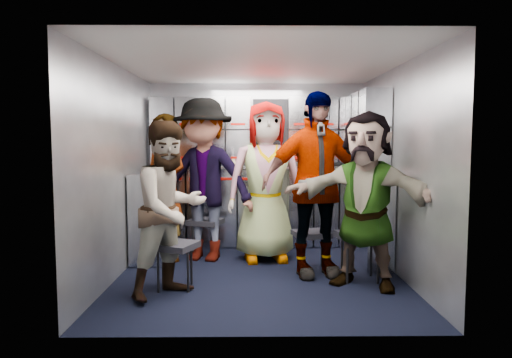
{
  "coord_description": "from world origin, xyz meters",
  "views": [
    {
      "loc": [
        -0.08,
        -4.54,
        1.35
      ],
      "look_at": [
        -0.02,
        0.35,
        0.94
      ],
      "focal_mm": 32.0,
      "sensor_mm": 36.0,
      "label": 1
    }
  ],
  "objects_px": {
    "jump_seat_near_left": "(175,248)",
    "attendant_arc_a": "(171,209)",
    "attendant_arc_b": "(203,180)",
    "attendant_arc_c": "(266,181)",
    "attendant_standing": "(164,187)",
    "jump_seat_mid_right": "(311,236)",
    "attendant_arc_d": "(314,184)",
    "attendant_arc_e": "(365,199)",
    "jump_seat_near_right": "(360,238)",
    "jump_seat_mid_left": "(205,223)",
    "jump_seat_center": "(265,226)"
  },
  "relations": [
    {
      "from": "jump_seat_near_left",
      "to": "attendant_arc_a",
      "type": "bearing_deg",
      "value": -90.0
    },
    {
      "from": "jump_seat_near_left",
      "to": "attendant_arc_b",
      "type": "distance_m",
      "value": 1.17
    },
    {
      "from": "attendant_arc_c",
      "to": "attendant_standing",
      "type": "bearing_deg",
      "value": 174.26
    },
    {
      "from": "jump_seat_mid_right",
      "to": "attendant_arc_b",
      "type": "relative_size",
      "value": 0.23
    },
    {
      "from": "jump_seat_mid_right",
      "to": "attendant_arc_a",
      "type": "distance_m",
      "value": 1.59
    },
    {
      "from": "attendant_arc_d",
      "to": "attendant_standing",
      "type": "bearing_deg",
      "value": 148.48
    },
    {
      "from": "attendant_standing",
      "to": "attendant_arc_c",
      "type": "relative_size",
      "value": 0.93
    },
    {
      "from": "jump_seat_near_left",
      "to": "attendant_arc_e",
      "type": "xyz_separation_m",
      "value": [
        1.75,
        0.05,
        0.44
      ]
    },
    {
      "from": "jump_seat_mid_right",
      "to": "attendant_arc_b",
      "type": "bearing_deg",
      "value": 159.58
    },
    {
      "from": "attendant_arc_d",
      "to": "jump_seat_near_left",
      "type": "bearing_deg",
      "value": -173.79
    },
    {
      "from": "attendant_standing",
      "to": "attendant_arc_c",
      "type": "height_order",
      "value": "attendant_arc_c"
    },
    {
      "from": "attendant_standing",
      "to": "attendant_arc_d",
      "type": "height_order",
      "value": "attendant_arc_d"
    },
    {
      "from": "attendant_arc_d",
      "to": "jump_seat_near_right",
      "type": "bearing_deg",
      "value": -34.2
    },
    {
      "from": "attendant_arc_d",
      "to": "attendant_arc_e",
      "type": "bearing_deg",
      "value": -51.58
    },
    {
      "from": "attendant_arc_d",
      "to": "attendant_arc_e",
      "type": "relative_size",
      "value": 1.13
    },
    {
      "from": "attendant_arc_b",
      "to": "jump_seat_mid_left",
      "type": "bearing_deg",
      "value": 105.18
    },
    {
      "from": "attendant_arc_e",
      "to": "jump_seat_near_right",
      "type": "bearing_deg",
      "value": 118.85
    },
    {
      "from": "attendant_arc_b",
      "to": "attendant_arc_d",
      "type": "relative_size",
      "value": 0.99
    },
    {
      "from": "jump_seat_mid_left",
      "to": "attendant_arc_b",
      "type": "bearing_deg",
      "value": -90.0
    },
    {
      "from": "jump_seat_mid_left",
      "to": "jump_seat_near_right",
      "type": "bearing_deg",
      "value": -31.51
    },
    {
      "from": "jump_seat_mid_left",
      "to": "jump_seat_near_right",
      "type": "relative_size",
      "value": 0.96
    },
    {
      "from": "attendant_arc_e",
      "to": "attendant_standing",
      "type": "bearing_deg",
      "value": -176.41
    },
    {
      "from": "jump_seat_near_left",
      "to": "attendant_arc_d",
      "type": "distance_m",
      "value": 1.49
    },
    {
      "from": "jump_seat_mid_right",
      "to": "attendant_arc_d",
      "type": "bearing_deg",
      "value": -90.0
    },
    {
      "from": "attendant_arc_d",
      "to": "jump_seat_mid_right",
      "type": "bearing_deg",
      "value": 78.87
    },
    {
      "from": "jump_seat_near_left",
      "to": "jump_seat_mid_right",
      "type": "height_order",
      "value": "jump_seat_near_left"
    },
    {
      "from": "attendant_arc_a",
      "to": "attendant_arc_b",
      "type": "xyz_separation_m",
      "value": [
        0.16,
        1.21,
        0.15
      ]
    },
    {
      "from": "attendant_arc_b",
      "to": "attendant_arc_e",
      "type": "distance_m",
      "value": 1.87
    },
    {
      "from": "jump_seat_mid_left",
      "to": "attendant_arc_d",
      "type": "distance_m",
      "value": 1.51
    },
    {
      "from": "jump_seat_mid_left",
      "to": "attendant_arc_b",
      "type": "relative_size",
      "value": 0.25
    },
    {
      "from": "jump_seat_mid_left",
      "to": "attendant_arc_b",
      "type": "height_order",
      "value": "attendant_arc_b"
    },
    {
      "from": "jump_seat_near_left",
      "to": "jump_seat_center",
      "type": "relative_size",
      "value": 1.1
    },
    {
      "from": "jump_seat_near_left",
      "to": "attendant_arc_b",
      "type": "height_order",
      "value": "attendant_arc_b"
    },
    {
      "from": "jump_seat_mid_left",
      "to": "attendant_arc_e",
      "type": "height_order",
      "value": "attendant_arc_e"
    },
    {
      "from": "attendant_arc_b",
      "to": "jump_seat_near_left",
      "type": "bearing_deg",
      "value": -83.52
    },
    {
      "from": "jump_seat_near_left",
      "to": "jump_seat_center",
      "type": "xyz_separation_m",
      "value": [
        0.86,
        1.2,
        -0.02
      ]
    },
    {
      "from": "attendant_arc_a",
      "to": "attendant_arc_d",
      "type": "distance_m",
      "value": 1.46
    },
    {
      "from": "jump_seat_mid_right",
      "to": "jump_seat_near_right",
      "type": "relative_size",
      "value": 0.89
    },
    {
      "from": "attendant_standing",
      "to": "attendant_arc_a",
      "type": "height_order",
      "value": "attendant_standing"
    },
    {
      "from": "jump_seat_near_right",
      "to": "attendant_arc_e",
      "type": "relative_size",
      "value": 0.29
    },
    {
      "from": "jump_seat_near_left",
      "to": "jump_seat_mid_left",
      "type": "bearing_deg",
      "value": 82.57
    },
    {
      "from": "attendant_arc_c",
      "to": "attendant_arc_d",
      "type": "relative_size",
      "value": 0.97
    },
    {
      "from": "jump_seat_center",
      "to": "jump_seat_mid_right",
      "type": "bearing_deg",
      "value": -52.47
    },
    {
      "from": "attendant_arc_e",
      "to": "jump_seat_near_left",
      "type": "bearing_deg",
      "value": -149.38
    },
    {
      "from": "jump_seat_mid_right",
      "to": "attendant_arc_c",
      "type": "bearing_deg",
      "value": 137.58
    },
    {
      "from": "jump_seat_near_right",
      "to": "attendant_arc_c",
      "type": "height_order",
      "value": "attendant_arc_c"
    },
    {
      "from": "jump_seat_center",
      "to": "attendant_arc_d",
      "type": "relative_size",
      "value": 0.23
    },
    {
      "from": "jump_seat_mid_right",
      "to": "attendant_arc_a",
      "type": "bearing_deg",
      "value": -149.73
    },
    {
      "from": "jump_seat_near_right",
      "to": "attendant_standing",
      "type": "distance_m",
      "value": 2.21
    },
    {
      "from": "jump_seat_center",
      "to": "attendant_arc_e",
      "type": "xyz_separation_m",
      "value": [
        0.89,
        -1.14,
        0.46
      ]
    }
  ]
}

